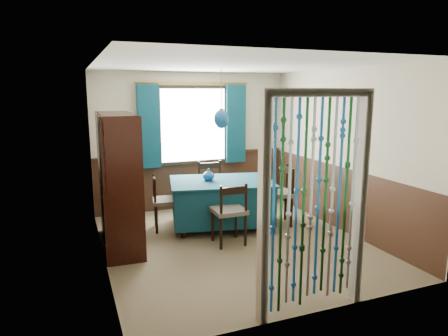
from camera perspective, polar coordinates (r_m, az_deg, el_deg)
name	(u,v)px	position (r m, az deg, el deg)	size (l,w,h in m)	color
floor	(234,243)	(5.87, 1.50, -10.62)	(4.00, 4.00, 0.00)	brown
ceiling	(235,65)	(5.48, 1.64, 14.53)	(4.00, 4.00, 0.00)	silver
wall_back	(193,141)	(7.40, -4.50, 3.84)	(3.60, 3.60, 0.00)	beige
wall_front	(319,190)	(3.81, 13.39, -3.06)	(3.60, 3.60, 0.00)	beige
wall_left	(100,166)	(5.12, -17.32, 0.25)	(4.00, 4.00, 0.00)	beige
wall_right	(342,151)	(6.45, 16.47, 2.39)	(4.00, 4.00, 0.00)	beige
wainscot_back	(193,181)	(7.52, -4.38, -1.86)	(3.60, 3.60, 0.00)	#3B2316
wainscot_front	(314,265)	(4.07, 12.80, -13.33)	(3.60, 3.60, 0.00)	#3B2316
wainscot_left	(105,224)	(5.30, -16.70, -7.73)	(4.00, 4.00, 0.00)	#3B2316
wainscot_right	(338,198)	(6.59, 16.02, -4.08)	(4.00, 4.00, 0.00)	#3B2316
window	(193,125)	(7.32, -4.42, 6.13)	(1.32, 0.12, 1.42)	black
doorway	(314,209)	(3.91, 12.76, -5.71)	(1.16, 0.12, 2.18)	silver
dining_table	(221,200)	(6.39, -0.38, -4.63)	(1.79, 1.41, 0.77)	#0D3847
chair_near	(230,212)	(5.67, 0.80, -6.25)	(0.45, 0.43, 0.91)	black
chair_far	(212,187)	(7.04, -1.73, -2.73)	(0.50, 0.48, 0.94)	black
chair_left	(164,201)	(6.35, -8.54, -4.71)	(0.47, 0.49, 0.86)	black
chair_right	(279,194)	(6.60, 7.93, -3.63)	(0.57, 0.59, 0.96)	black
sideboard	(119,202)	(5.78, -14.73, -4.68)	(0.55, 1.44, 1.86)	black
pendant_lamp	(221,119)	(6.17, -0.39, 7.06)	(0.23, 0.23, 0.91)	olive
vase_table	(209,175)	(6.31, -2.22, -0.99)	(0.17, 0.17, 0.18)	navy
bowl_shelf	(125,158)	(5.33, -14.01, 1.38)	(0.23, 0.23, 0.06)	beige
vase_sideboard	(120,170)	(5.96, -14.66, -0.28)	(0.20, 0.20, 0.21)	beige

